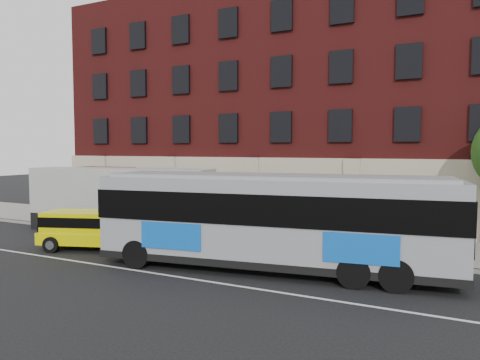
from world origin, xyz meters
The scene contains 9 objects.
ground centered at (0.00, 0.00, 0.00)m, with size 120.00×120.00×0.00m, color black.
sidewalk centered at (0.00, 9.00, 0.07)m, with size 60.00×6.00×0.15m, color gray.
kerb centered at (0.00, 6.00, 0.07)m, with size 60.00×0.25×0.15m, color gray.
lane_line centered at (0.00, 0.50, 0.01)m, with size 60.00×0.12×0.01m, color silver.
building centered at (-0.01, 16.92, 7.58)m, with size 30.00×12.10×15.00m.
sign_pole centered at (-8.50, 6.15, 1.45)m, with size 0.30×0.20×2.50m.
city_bus centered at (5.03, 2.81, 2.05)m, with size 13.81×4.84×3.71m.
yellow_suv centered at (-4.21, 2.37, 1.02)m, with size 4.79×3.17×1.79m.
shipping_container centered at (-5.94, 6.80, 1.77)m, with size 10.93×4.01×3.57m.
Camera 1 is at (11.64, -13.04, 4.70)m, focal length 33.97 mm.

